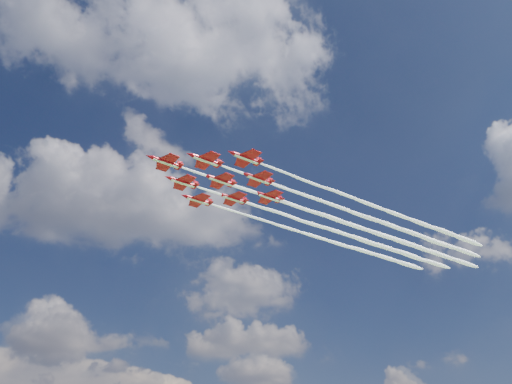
{
  "coord_description": "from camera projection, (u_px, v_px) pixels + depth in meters",
  "views": [
    {
      "loc": [
        -14.97,
        -142.5,
        4.0
      ],
      "look_at": [
        8.62,
        -2.15,
        87.73
      ],
      "focal_mm": 35.0,
      "sensor_mm": 36.0,
      "label": 1
    }
  ],
  "objects": [
    {
      "name": "jet_lead",
      "position": [
        296.0,
        206.0,
        177.39
      ],
      "size": [
        99.96,
        47.87,
        3.01
      ],
      "rotation": [
        0.0,
        0.0,
        0.42
      ],
      "color": "#AE0915"
    },
    {
      "name": "jet_row2_port",
      "position": [
        331.0,
        204.0,
        176.44
      ],
      "size": [
        99.96,
        47.87,
        3.01
      ],
      "rotation": [
        0.0,
        0.0,
        0.42
      ],
      "color": "#AE0915"
    },
    {
      "name": "jet_row2_starb",
      "position": [
        303.0,
        221.0,
        187.61
      ],
      "size": [
        99.96,
        47.87,
        3.01
      ],
      "rotation": [
        0.0,
        0.0,
        0.42
      ],
      "color": "#AE0915"
    },
    {
      "name": "jet_row3_port",
      "position": [
        366.0,
        203.0,
        175.49
      ],
      "size": [
        99.96,
        47.87,
        3.01
      ],
      "rotation": [
        0.0,
        0.0,
        0.42
      ],
      "color": "#AE0915"
    },
    {
      "name": "jet_row4_port",
      "position": [
        370.0,
        218.0,
        185.71
      ],
      "size": [
        99.96,
        47.87,
        3.01
      ],
      "rotation": [
        0.0,
        0.0,
        0.42
      ],
      "color": "#AE0915"
    },
    {
      "name": "jet_tail",
      "position": [
        374.0,
        232.0,
        195.93
      ],
      "size": [
        99.96,
        47.87,
        3.01
      ],
      "rotation": [
        0.0,
        0.0,
        0.42
      ],
      "color": "#AE0915"
    },
    {
      "name": "jet_row3_starb",
      "position": [
        310.0,
        235.0,
        197.83
      ],
      "size": [
        99.96,
        47.87,
        3.01
      ],
      "rotation": [
        0.0,
        0.0,
        0.42
      ],
      "color": "#AE0915"
    },
    {
      "name": "jet_row4_starb",
      "position": [
        342.0,
        233.0,
        196.88
      ],
      "size": [
        99.96,
        47.87,
        3.01
      ],
      "rotation": [
        0.0,
        0.0,
        0.42
      ],
      "color": "#AE0915"
    },
    {
      "name": "jet_row3_centre",
      "position": [
        337.0,
        220.0,
        186.66
      ],
      "size": [
        99.96,
        47.87,
        3.01
      ],
      "rotation": [
        0.0,
        0.0,
        0.42
      ],
      "color": "#AE0915"
    }
  ]
}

